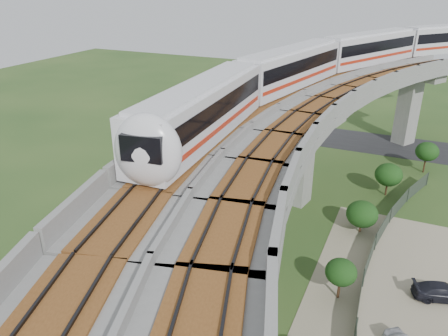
{
  "coord_description": "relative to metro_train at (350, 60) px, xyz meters",
  "views": [
    {
      "loc": [
        9.64,
        -26.28,
        19.87
      ],
      "look_at": [
        -1.78,
        -0.69,
        7.5
      ],
      "focal_mm": 35.0,
      "sensor_mm": 36.0,
      "label": 1
    }
  ],
  "objects": [
    {
      "name": "ground",
      "position": [
        -3.22,
        -18.3,
        -12.31
      ],
      "size": [
        160.0,
        160.0,
        0.0
      ],
      "primitive_type": "plane",
      "color": "#27481D",
      "rests_on": "ground"
    },
    {
      "name": "viaduct",
      "position": [
        0.62,
        -18.3,
        -3.26
      ],
      "size": [
        19.58,
        73.98,
        11.4
      ],
      "color": "#99968E",
      "rests_on": "ground"
    },
    {
      "name": "tree_2",
      "position": [
        4.02,
        -11.03,
        -10.59
      ],
      "size": [
        2.61,
        2.61,
        2.83
      ],
      "color": "#382314",
      "rests_on": "ground"
    },
    {
      "name": "tree_0",
      "position": [
        8.62,
        4.43,
        -9.85
      ],
      "size": [
        2.42,
        2.42,
        3.49
      ],
      "color": "#382314",
      "rests_on": "ground"
    },
    {
      "name": "tree_3",
      "position": [
        3.9,
        -20.12,
        -10.22
      ],
      "size": [
        2.08,
        2.08,
        2.98
      ],
      "color": "#382314",
      "rests_on": "ground"
    },
    {
      "name": "metro_train",
      "position": [
        0.0,
        0.0,
        0.0
      ],
      "size": [
        22.21,
        58.3,
        3.64
      ],
      "color": "silver",
      "rests_on": "ground"
    },
    {
      "name": "asphalt_road",
      "position": [
        -3.22,
        11.7,
        -12.29
      ],
      "size": [
        60.0,
        8.0,
        0.03
      ],
      "primitive_type": "cube",
      "color": "#232326",
      "rests_on": "ground"
    },
    {
      "name": "fence",
      "position": [
        6.53,
        -18.3,
        -11.56
      ],
      "size": [
        3.87,
        38.73,
        1.5
      ],
      "color": "#2D382D",
      "rests_on": "ground"
    },
    {
      "name": "car_dark",
      "position": [
        10.24,
        -17.42,
        -11.71
      ],
      "size": [
        4.12,
        2.67,
        1.11
      ],
      "primitive_type": "imported",
      "rotation": [
        0.0,
        0.0,
        1.89
      ],
      "color": "black",
      "rests_on": "dirt_lot"
    },
    {
      "name": "tree_1",
      "position": [
        5.35,
        -3.0,
        -10.1
      ],
      "size": [
        2.61,
        2.61,
        3.32
      ],
      "color": "#382314",
      "rests_on": "ground"
    }
  ]
}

